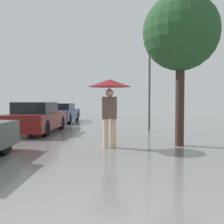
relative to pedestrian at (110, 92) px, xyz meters
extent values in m
cylinder|color=beige|center=(-0.12, 0.00, -1.21)|extent=(0.16, 0.16, 0.85)
cylinder|color=beige|center=(0.12, 0.00, -1.21)|extent=(0.16, 0.16, 0.85)
cube|color=brown|center=(0.00, 0.00, -0.46)|extent=(0.43, 0.25, 0.64)
sphere|color=beige|center=(0.00, 0.00, -0.03)|extent=(0.23, 0.23, 0.23)
cylinder|color=#515456|center=(0.00, 0.00, -0.19)|extent=(0.02, 0.02, 0.67)
cone|color=maroon|center=(0.00, 0.00, 0.25)|extent=(1.24, 1.24, 0.22)
cylinder|color=black|center=(-2.65, -1.02, -1.32)|extent=(0.18, 0.64, 0.64)
cube|color=maroon|center=(-3.31, 3.62, -1.12)|extent=(1.68, 4.31, 0.68)
cube|color=black|center=(-3.31, 3.41, -0.55)|extent=(1.43, 1.94, 0.47)
cylinder|color=black|center=(-4.07, 4.96, -1.32)|extent=(0.18, 0.63, 0.63)
cylinder|color=black|center=(-2.56, 4.96, -1.32)|extent=(0.18, 0.63, 0.63)
cylinder|color=black|center=(-4.07, 2.29, -1.32)|extent=(0.18, 0.63, 0.63)
cylinder|color=black|center=(-2.56, 2.29, -1.32)|extent=(0.18, 0.63, 0.63)
cube|color=navy|center=(-3.48, 9.08, -1.13)|extent=(1.71, 4.55, 0.64)
cube|color=black|center=(-3.48, 8.85, -0.61)|extent=(1.45, 2.05, 0.40)
cylinder|color=black|center=(-4.24, 10.49, -1.31)|extent=(0.18, 0.65, 0.65)
cylinder|color=black|center=(-2.71, 10.49, -1.31)|extent=(0.18, 0.65, 0.65)
cylinder|color=black|center=(-4.24, 7.67, -1.31)|extent=(0.18, 0.65, 0.65)
cylinder|color=black|center=(-2.71, 7.67, -1.31)|extent=(0.18, 0.65, 0.65)
cylinder|color=#38281E|center=(2.12, 0.39, -0.23)|extent=(0.27, 0.27, 2.80)
sphere|color=#234C28|center=(2.12, 0.39, 1.79)|extent=(2.29, 2.29, 2.29)
cylinder|color=#515456|center=(1.69, 4.40, 0.54)|extent=(0.10, 0.10, 4.36)
sphere|color=beige|center=(1.69, 4.40, 2.84)|extent=(0.40, 0.40, 0.40)
camera|label=1|loc=(0.26, -7.24, -0.28)|focal=40.00mm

